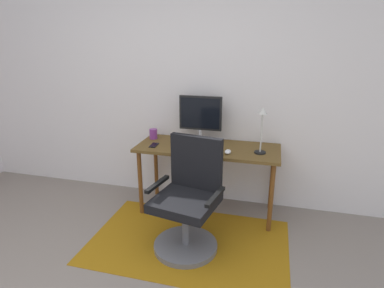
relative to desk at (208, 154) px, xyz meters
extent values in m
cube|color=silver|center=(-0.45, 0.36, 0.65)|extent=(6.00, 0.10, 2.60)
cube|color=#98630F|center=(-0.04, -0.60, -0.65)|extent=(1.78, 1.13, 0.01)
cube|color=brown|center=(0.00, 0.00, 0.07)|extent=(1.44, 0.58, 0.03)
cylinder|color=brown|center=(-0.66, -0.23, -0.30)|extent=(0.04, 0.04, 0.70)
cylinder|color=brown|center=(0.66, -0.23, -0.30)|extent=(0.04, 0.04, 0.70)
cylinder|color=brown|center=(-0.66, 0.23, -0.30)|extent=(0.04, 0.04, 0.70)
cylinder|color=brown|center=(0.66, 0.23, -0.30)|extent=(0.04, 0.04, 0.70)
cylinder|color=#B2B2B7|center=(-0.11, 0.15, 0.09)|extent=(0.18, 0.18, 0.01)
cylinder|color=#B2B2B7|center=(-0.11, 0.15, 0.15)|extent=(0.04, 0.04, 0.12)
cube|color=black|center=(-0.11, 0.15, 0.39)|extent=(0.45, 0.04, 0.36)
cube|color=black|center=(-0.11, 0.13, 0.39)|extent=(0.41, 0.00, 0.32)
cube|color=black|center=(-0.08, -0.18, 0.09)|extent=(0.43, 0.13, 0.02)
ellipsoid|color=white|center=(0.23, -0.15, 0.10)|extent=(0.06, 0.10, 0.03)
cylinder|color=#7D3382|center=(-0.64, 0.12, 0.13)|extent=(0.09, 0.09, 0.11)
cube|color=black|center=(-0.54, -0.11, 0.09)|extent=(0.07, 0.14, 0.01)
cylinder|color=black|center=(0.53, -0.06, 0.09)|extent=(0.11, 0.11, 0.01)
cylinder|color=beige|center=(0.53, -0.06, 0.28)|extent=(0.02, 0.02, 0.37)
cone|color=beige|center=(0.53, -0.06, 0.50)|extent=(0.08, 0.08, 0.06)
cylinder|color=slate|center=(-0.04, -0.70, -0.63)|extent=(0.56, 0.56, 0.05)
cylinder|color=slate|center=(-0.04, -0.70, -0.41)|extent=(0.06, 0.06, 0.37)
cube|color=black|center=(-0.04, -0.70, -0.19)|extent=(0.58, 0.58, 0.08)
cube|color=black|center=(0.00, -0.48, 0.09)|extent=(0.48, 0.15, 0.48)
cube|color=black|center=(-0.31, -0.65, -0.08)|extent=(0.10, 0.35, 0.03)
cube|color=black|center=(0.22, -0.75, -0.08)|extent=(0.10, 0.35, 0.03)
camera|label=1|loc=(0.61, -2.97, 1.11)|focal=29.45mm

